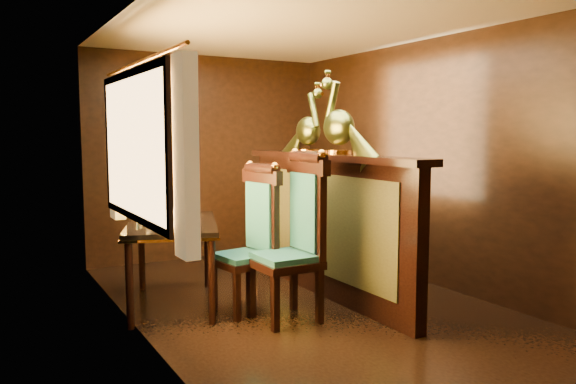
# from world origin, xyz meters

# --- Properties ---
(ground) EXTENTS (5.00, 5.00, 0.00)m
(ground) POSITION_xyz_m (0.00, 0.00, 0.00)
(ground) COLOR black
(ground) RESTS_ON ground
(room_shell) EXTENTS (3.04, 5.04, 2.52)m
(room_shell) POSITION_xyz_m (-0.09, 0.02, 1.58)
(room_shell) COLOR black
(room_shell) RESTS_ON ground
(partition) EXTENTS (0.26, 2.70, 1.36)m
(partition) POSITION_xyz_m (0.32, 0.30, 0.71)
(partition) COLOR black
(partition) RESTS_ON ground
(dining_table) EXTENTS (1.17, 1.48, 0.96)m
(dining_table) POSITION_xyz_m (-1.05, 0.73, 0.69)
(dining_table) COLOR black
(dining_table) RESTS_ON ground
(chair_left) EXTENTS (0.51, 0.57, 1.42)m
(chair_left) POSITION_xyz_m (-0.24, -0.12, 0.74)
(chair_left) COLOR black
(chair_left) RESTS_ON ground
(chair_right) EXTENTS (0.53, 0.55, 1.31)m
(chair_right) POSITION_xyz_m (-0.45, 0.27, 0.68)
(chair_right) COLOR black
(chair_right) RESTS_ON ground
(peacock_left) EXTENTS (0.24, 0.65, 0.77)m
(peacock_left) POSITION_xyz_m (0.33, 0.12, 1.75)
(peacock_left) COLOR #164425
(peacock_left) RESTS_ON partition
(peacock_right) EXTENTS (0.21, 0.57, 0.68)m
(peacock_right) POSITION_xyz_m (0.33, 0.65, 1.70)
(peacock_right) COLOR #164425
(peacock_right) RESTS_ON partition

